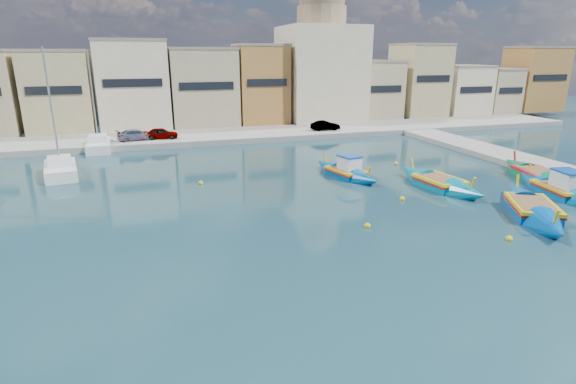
{
  "coord_description": "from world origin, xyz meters",
  "views": [
    {
      "loc": [
        -12.73,
        -17.98,
        9.17
      ],
      "look_at": [
        -5.21,
        6.0,
        1.4
      ],
      "focal_mm": 28.0,
      "sensor_mm": 36.0,
      "label": 1
    }
  ],
  "objects": [
    {
      "name": "yacht_north",
      "position": [
        -17.61,
        30.96,
        0.41
      ],
      "size": [
        2.59,
        7.85,
        10.34
      ],
      "color": "white",
      "rests_on": "ground"
    },
    {
      "name": "north_townhouses",
      "position": [
        6.68,
        39.36,
        5.0
      ],
      "size": [
        83.2,
        7.87,
        10.19
      ],
      "color": "tan",
      "rests_on": "ground"
    },
    {
      "name": "luzzu_blue_south",
      "position": [
        8.56,
        1.58,
        0.29
      ],
      "size": [
        6.64,
        9.62,
        2.81
      ],
      "color": "#0050AB",
      "rests_on": "ground"
    },
    {
      "name": "yacht_midnorth",
      "position": [
        -19.74,
        21.16,
        0.41
      ],
      "size": [
        3.35,
        7.62,
        10.45
      ],
      "color": "white",
      "rests_on": "ground"
    },
    {
      "name": "luzzu_blue_cabin",
      "position": [
        1.65,
        12.85,
        0.33
      ],
      "size": [
        3.56,
        7.78,
        2.68
      ],
      "color": "#005197",
      "rests_on": "ground"
    },
    {
      "name": "mooring_buoys",
      "position": [
        3.03,
        6.44,
        0.08
      ],
      "size": [
        24.25,
        16.66,
        0.36
      ],
      "color": "yellow",
      "rests_on": "ground"
    },
    {
      "name": "luzzu_cyan_mid",
      "position": [
        15.0,
        7.67,
        0.28
      ],
      "size": [
        4.38,
        9.39,
        2.7
      ],
      "color": "#0A714A",
      "rests_on": "ground"
    },
    {
      "name": "north_quay",
      "position": [
        0.0,
        32.0,
        0.3
      ],
      "size": [
        80.0,
        8.0,
        0.6
      ],
      "primitive_type": "cube",
      "color": "gray",
      "rests_on": "ground"
    },
    {
      "name": "luzzu_green",
      "position": [
        6.74,
        8.11,
        0.29
      ],
      "size": [
        3.13,
        8.65,
        2.67
      ],
      "color": "#0077A0",
      "rests_on": "ground"
    },
    {
      "name": "luzzu_turquoise_cabin",
      "position": [
        13.43,
        4.09,
        0.34
      ],
      "size": [
        3.36,
        9.1,
        2.86
      ],
      "color": "#0061A0",
      "rests_on": "ground"
    },
    {
      "name": "ground",
      "position": [
        0.0,
        0.0,
        0.0
      ],
      "size": [
        160.0,
        160.0,
        0.0
      ],
      "primitive_type": "plane",
      "color": "#122E36",
      "rests_on": "ground"
    },
    {
      "name": "church_block",
      "position": [
        10.0,
        40.0,
        8.41
      ],
      "size": [
        10.0,
        10.0,
        19.1
      ],
      "color": "beige",
      "rests_on": "ground"
    },
    {
      "name": "parked_cars",
      "position": [
        -7.64,
        30.5,
        1.17
      ],
      "size": [
        24.65,
        2.33,
        1.16
      ],
      "color": "#4C1919",
      "rests_on": "north_quay"
    }
  ]
}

